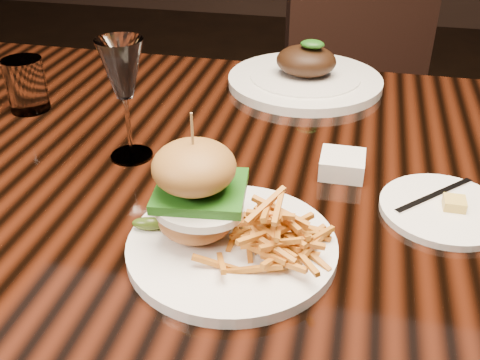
% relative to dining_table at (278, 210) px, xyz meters
% --- Properties ---
extents(dining_table, '(1.60, 0.90, 0.75)m').
position_rel_dining_table_xyz_m(dining_table, '(0.00, 0.00, 0.00)').
color(dining_table, black).
rests_on(dining_table, ground).
extents(burger_plate, '(0.26, 0.26, 0.18)m').
position_rel_dining_table_xyz_m(burger_plate, '(-0.03, -0.21, 0.12)').
color(burger_plate, white).
rests_on(burger_plate, dining_table).
extents(side_saucer, '(0.17, 0.17, 0.02)m').
position_rel_dining_table_xyz_m(side_saucer, '(0.23, -0.07, 0.08)').
color(side_saucer, white).
rests_on(side_saucer, dining_table).
extents(ramekin, '(0.08, 0.08, 0.03)m').
position_rel_dining_table_xyz_m(ramekin, '(0.09, 0.01, 0.09)').
color(ramekin, white).
rests_on(ramekin, dining_table).
extents(wine_glass, '(0.07, 0.07, 0.19)m').
position_rel_dining_table_xyz_m(wine_glass, '(-0.23, -0.01, 0.22)').
color(wine_glass, white).
rests_on(wine_glass, dining_table).
extents(water_tumbler, '(0.07, 0.07, 0.10)m').
position_rel_dining_table_xyz_m(water_tumbler, '(-0.48, 0.11, 0.12)').
color(water_tumbler, white).
rests_on(water_tumbler, dining_table).
extents(far_dish, '(0.31, 0.31, 0.10)m').
position_rel_dining_table_xyz_m(far_dish, '(-0.00, 0.34, 0.10)').
color(far_dish, white).
rests_on(far_dish, dining_table).
extents(chair_far, '(0.60, 0.60, 0.95)m').
position_rel_dining_table_xyz_m(chair_far, '(0.14, 0.88, -0.13)').
color(chair_far, black).
rests_on(chair_far, ground).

